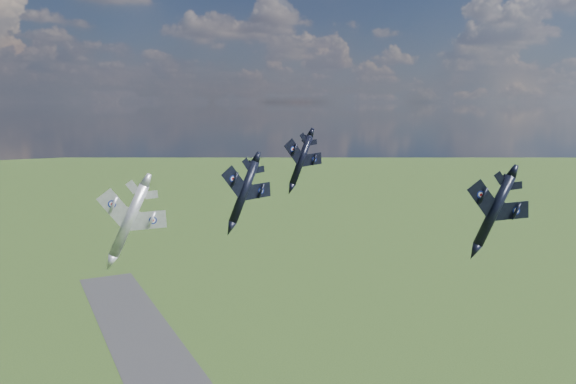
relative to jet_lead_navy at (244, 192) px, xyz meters
name	(u,v)px	position (x,y,z in m)	size (l,w,h in m)	color
jet_lead_navy	(244,192)	(0.00, 0.00, 0.00)	(11.02, 15.37, 3.18)	black
jet_right_navy	(494,211)	(23.22, -33.84, 0.55)	(10.27, 14.31, 2.96)	black
jet_high_navy	(301,160)	(19.02, 14.84, 3.31)	(10.70, 14.92, 3.09)	black
jet_left_silver	(129,220)	(-20.64, -5.64, -1.99)	(11.30, 15.75, 3.26)	#A9AAB4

